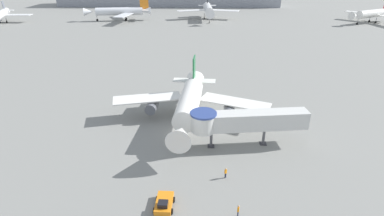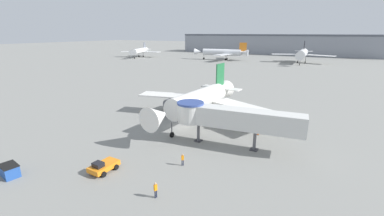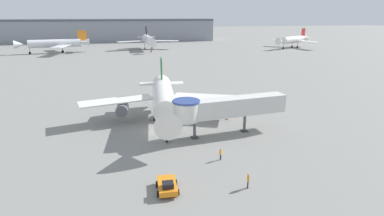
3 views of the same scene
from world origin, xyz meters
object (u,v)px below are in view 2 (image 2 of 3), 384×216
pushback_tug_orange (103,166)px  background_jet_gray_tail (140,51)px  ground_crew_marshaller (183,159)px  traffic_cone_apron_front (104,172)px  main_airplane (200,100)px  service_container_blue (10,171)px  traffic_cone_starboard_wing (258,133)px  background_jet_orange_tail (223,52)px  jet_bridge (228,117)px  ground_crew_wing_walker (156,189)px  background_jet_black_tail (302,54)px

pushback_tug_orange → background_jet_gray_tail: bearing=129.8°
ground_crew_marshaller → traffic_cone_apron_front: bearing=176.9°
main_airplane → service_container_blue: 29.76m
traffic_cone_starboard_wing → background_jet_gray_tail: size_ratio=0.02×
traffic_cone_apron_front → background_jet_orange_tail: size_ratio=0.02×
background_jet_gray_tail → traffic_cone_apron_front: bearing=-72.1°
jet_bridge → ground_crew_wing_walker: bearing=-103.5°
traffic_cone_apron_front → ground_crew_wing_walker: 8.22m
service_container_blue → ground_crew_marshaller: ground_crew_marshaller is taller
background_jet_black_tail → main_airplane: bearing=-94.9°
jet_bridge → background_jet_gray_tail: bearing=127.8°
ground_crew_wing_walker → background_jet_gray_tail: (-101.39, 120.59, 3.19)m
ground_crew_marshaller → background_jet_gray_tail: bearing=87.5°
pushback_tug_orange → ground_crew_marshaller: size_ratio=2.23×
background_jet_black_tail → pushback_tug_orange: bearing=-95.4°
jet_bridge → background_jet_orange_tail: (-47.26, 115.66, 0.14)m
ground_crew_wing_walker → service_container_blue: bearing=-58.7°
traffic_cone_starboard_wing → background_jet_gray_tail: bearing=137.1°
pushback_tug_orange → service_container_blue: (-8.78, -6.06, 0.07)m
service_container_blue → background_jet_gray_tail: (-83.87, 125.44, 3.47)m
jet_bridge → service_container_blue: bearing=-140.5°
service_container_blue → ground_crew_marshaller: 20.38m
service_container_blue → jet_bridge: bearing=46.2°
service_container_blue → traffic_cone_apron_front: bearing=31.0°
service_container_blue → ground_crew_wing_walker: ground_crew_wing_walker is taller
background_jet_black_tail → service_container_blue: bearing=-98.9°
traffic_cone_apron_front → background_jet_black_tail: size_ratio=0.02×
traffic_cone_apron_front → background_jet_orange_tail: (-37.26, 130.22, 4.34)m
jet_bridge → background_jet_orange_tail: size_ratio=0.56×
traffic_cone_starboard_wing → ground_crew_wing_walker: 22.31m
traffic_cone_apron_front → ground_crew_wing_walker: (8.15, -0.79, 0.73)m
ground_crew_marshaller → background_jet_black_tail: background_jet_black_tail is taller
ground_crew_marshaller → background_jet_black_tail: (0.04, 127.81, 4.19)m
traffic_cone_apron_front → background_jet_gray_tail: 151.86m
background_jet_black_tail → jet_bridge: bearing=-90.8°
ground_crew_wing_walker → background_jet_orange_tail: 138.71m
ground_crew_wing_walker → background_jet_gray_tail: bearing=-124.1°
jet_bridge → ground_crew_marshaller: (-2.79, -8.34, -3.54)m
ground_crew_wing_walker → traffic_cone_apron_front: bearing=-79.7°
jet_bridge → ground_crew_wing_walker: size_ratio=10.55×
background_jet_black_tail → background_jet_gray_tail: (-100.49, -14.23, -0.92)m
jet_bridge → traffic_cone_starboard_wing: 8.21m
ground_crew_wing_walker → pushback_tug_orange: bearing=-82.1°
ground_crew_marshaller → ground_crew_wing_walker: bearing=-126.3°
jet_bridge → background_jet_orange_tail: bearing=105.5°
background_jet_orange_tail → ground_crew_marshaller: bearing=11.1°
traffic_cone_starboard_wing → ground_crew_marshaller: ground_crew_marshaller is taller
background_jet_orange_tail → background_jet_gray_tail: size_ratio=1.18×
main_airplane → background_jet_gray_tail: (-94.94, 98.04, -0.11)m
service_container_blue → traffic_cone_starboard_wing: size_ratio=4.23×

